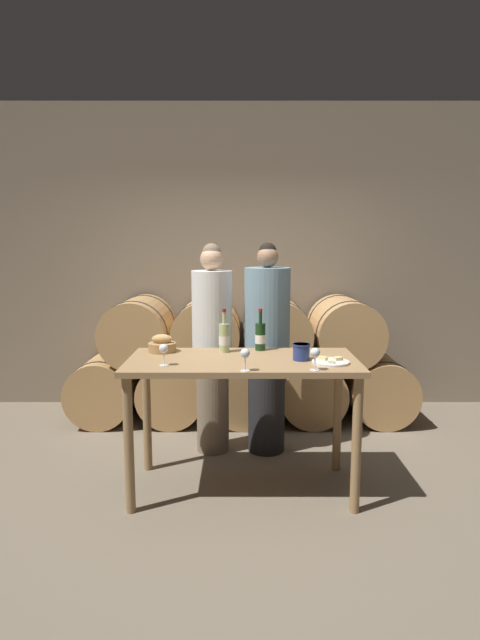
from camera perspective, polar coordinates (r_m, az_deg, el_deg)
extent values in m
plane|color=#726654|center=(3.80, 0.01, -18.69)|extent=(10.00, 10.00, 0.00)
cube|color=gray|center=(5.44, -0.10, 7.10)|extent=(10.00, 0.12, 3.20)
cylinder|color=tan|center=(5.27, -15.21, -7.37)|extent=(0.64, 0.85, 0.64)
cylinder|color=#2D2D33|center=(5.02, -16.01, -8.21)|extent=(0.65, 0.02, 0.65)
cylinder|color=#2D2D33|center=(5.52, -14.49, -6.61)|extent=(0.65, 0.02, 0.65)
cylinder|color=tan|center=(5.14, -7.77, -7.56)|extent=(0.64, 0.85, 0.64)
cylinder|color=#2D2D33|center=(4.88, -8.19, -8.44)|extent=(0.65, 0.02, 0.65)
cylinder|color=#2D2D33|center=(5.39, -7.40, -6.76)|extent=(0.65, 0.02, 0.65)
cylinder|color=tan|center=(5.09, -0.07, -7.62)|extent=(0.64, 0.85, 0.64)
cylinder|color=#2D2D33|center=(4.83, -0.06, -8.52)|extent=(0.65, 0.02, 0.65)
cylinder|color=#2D2D33|center=(5.35, -0.09, -6.80)|extent=(0.65, 0.02, 0.65)
cylinder|color=tan|center=(5.14, 7.62, -7.54)|extent=(0.64, 0.85, 0.64)
cylinder|color=#2D2D33|center=(4.88, 8.05, -8.42)|extent=(0.65, 0.02, 0.65)
cylinder|color=#2D2D33|center=(5.40, 7.22, -6.74)|extent=(0.65, 0.02, 0.65)
cylinder|color=tan|center=(5.28, 15.03, -7.34)|extent=(0.64, 0.85, 0.64)
cylinder|color=#2D2D33|center=(5.03, 15.85, -8.18)|extent=(0.65, 0.02, 0.65)
cylinder|color=#2D2D33|center=(5.53, 14.29, -6.58)|extent=(0.65, 0.02, 0.65)
cylinder|color=tan|center=(5.06, -11.73, -1.17)|extent=(0.64, 0.85, 0.64)
cylinder|color=#2D2D33|center=(4.80, -12.37, -1.72)|extent=(0.65, 0.02, 0.65)
cylinder|color=#2D2D33|center=(5.33, -11.16, -0.68)|extent=(0.65, 0.02, 0.65)
cylinder|color=tan|center=(4.97, -4.01, -1.19)|extent=(0.64, 0.85, 0.64)
cylinder|color=#2D2D33|center=(4.71, -4.22, -1.75)|extent=(0.65, 0.02, 0.65)
cylinder|color=#2D2D33|center=(5.24, -3.82, -0.68)|extent=(0.65, 0.02, 0.65)
cylinder|color=tan|center=(4.97, 3.85, -1.18)|extent=(0.64, 0.85, 0.64)
cylinder|color=#2D2D33|center=(4.71, 4.09, -1.75)|extent=(0.65, 0.02, 0.65)
cylinder|color=#2D2D33|center=(5.24, 3.64, -0.68)|extent=(0.65, 0.02, 0.65)
cylinder|color=tan|center=(5.07, 11.57, -1.16)|extent=(0.64, 0.85, 0.64)
cylinder|color=#2D2D33|center=(4.81, 12.22, -1.70)|extent=(0.65, 0.02, 0.65)
cylinder|color=#2D2D33|center=(5.33, 10.97, -0.66)|extent=(0.65, 0.02, 0.65)
cylinder|color=#99754C|center=(3.40, -12.86, -13.83)|extent=(0.06, 0.06, 0.92)
cylinder|color=#99754C|center=(3.40, 12.91, -13.78)|extent=(0.06, 0.06, 0.92)
cylinder|color=#99754C|center=(3.98, -10.86, -10.39)|extent=(0.06, 0.06, 0.92)
cylinder|color=#99754C|center=(3.98, 10.82, -10.36)|extent=(0.06, 0.06, 0.92)
cube|color=#99754C|center=(3.47, 0.01, -4.78)|extent=(1.59, 0.75, 0.04)
cylinder|color=#756651|center=(4.28, -3.41, -9.29)|extent=(0.27, 0.27, 0.86)
cylinder|color=silver|center=(4.11, -3.50, 0.93)|extent=(0.33, 0.33, 0.68)
sphere|color=tan|center=(4.08, -3.56, 6.96)|extent=(0.19, 0.19, 0.19)
sphere|color=#75604C|center=(4.09, -3.56, 7.68)|extent=(0.15, 0.15, 0.15)
cylinder|color=#232326|center=(4.28, 2.78, -9.20)|extent=(0.31, 0.31, 0.87)
cylinder|color=gray|center=(4.11, 2.86, 1.20)|extent=(0.38, 0.38, 0.69)
sphere|color=#997051|center=(4.08, 2.90, 7.21)|extent=(0.17, 0.17, 0.17)
sphere|color=black|center=(4.09, 2.90, 7.88)|extent=(0.14, 0.14, 0.14)
cylinder|color=#193819|center=(3.73, 2.06, -1.93)|extent=(0.08, 0.08, 0.20)
cylinder|color=#193819|center=(3.71, 2.07, 0.30)|extent=(0.03, 0.03, 0.09)
cylinder|color=maroon|center=(3.70, 2.08, 1.14)|extent=(0.03, 0.03, 0.02)
cylinder|color=white|center=(3.74, 2.06, -2.17)|extent=(0.08, 0.08, 0.07)
cylinder|color=#ADBC7F|center=(3.67, -2.09, -2.07)|extent=(0.08, 0.08, 0.21)
cylinder|color=#ADBC7F|center=(3.64, -2.10, 0.24)|extent=(0.03, 0.03, 0.09)
cylinder|color=maroon|center=(3.63, -2.11, 1.10)|extent=(0.03, 0.03, 0.02)
cylinder|color=white|center=(3.67, -2.09, -2.33)|extent=(0.08, 0.08, 0.07)
cylinder|color=navy|center=(3.44, 6.74, -3.64)|extent=(0.11, 0.11, 0.11)
cylinder|color=navy|center=(3.43, 6.76, -2.81)|extent=(0.12, 0.12, 0.01)
cylinder|color=#A87F4C|center=(3.73, -9.16, -3.10)|extent=(0.20, 0.20, 0.07)
ellipsoid|color=tan|center=(3.72, -9.18, -2.16)|extent=(0.15, 0.09, 0.07)
cylinder|color=white|center=(3.40, 10.04, -4.74)|extent=(0.25, 0.25, 0.01)
cube|color=beige|center=(3.43, 10.84, -4.35)|extent=(0.07, 0.06, 0.02)
cube|color=#E0CC7F|center=(3.42, 9.21, -4.33)|extent=(0.07, 0.07, 0.02)
cube|color=beige|center=(3.34, 10.10, -4.66)|extent=(0.05, 0.06, 0.02)
cylinder|color=white|center=(3.32, -8.96, -5.13)|extent=(0.06, 0.06, 0.00)
cylinder|color=white|center=(3.31, -8.97, -4.40)|extent=(0.01, 0.01, 0.08)
sphere|color=white|center=(3.29, -9.00, -3.24)|extent=(0.06, 0.06, 0.06)
cylinder|color=white|center=(3.14, 0.31, -5.82)|extent=(0.06, 0.06, 0.00)
cylinder|color=white|center=(3.13, 0.31, -5.04)|extent=(0.01, 0.01, 0.08)
sphere|color=white|center=(3.11, 0.32, -3.82)|extent=(0.06, 0.06, 0.06)
cylinder|color=white|center=(3.19, 8.27, -5.66)|extent=(0.06, 0.06, 0.00)
cylinder|color=white|center=(3.18, 8.29, -4.89)|extent=(0.01, 0.01, 0.08)
sphere|color=white|center=(3.17, 8.31, -3.70)|extent=(0.06, 0.06, 0.06)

